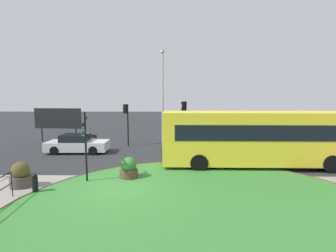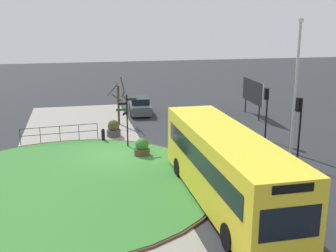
# 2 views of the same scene
# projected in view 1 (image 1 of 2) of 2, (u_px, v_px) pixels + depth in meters

# --- Properties ---
(ground) EXTENTS (120.00, 120.00, 0.00)m
(ground) POSITION_uv_depth(u_px,v_px,m) (120.00, 190.00, 11.36)
(ground) COLOR #282B2D
(sidewalk_paving) EXTENTS (32.00, 8.02, 0.02)m
(sidewalk_paving) POSITION_uv_depth(u_px,v_px,m) (108.00, 209.00, 9.38)
(sidewalk_paving) COLOR gray
(sidewalk_paving) RESTS_ON ground
(grass_island) EXTENTS (14.84, 14.84, 0.10)m
(grass_island) POSITION_uv_depth(u_px,v_px,m) (206.00, 218.00, 8.65)
(grass_island) COLOR #387A33
(grass_island) RESTS_ON ground
(grass_kerb_ring) EXTENTS (15.15, 15.15, 0.11)m
(grass_kerb_ring) POSITION_uv_depth(u_px,v_px,m) (206.00, 218.00, 8.65)
(grass_kerb_ring) COLOR brown
(grass_kerb_ring) RESTS_ON ground
(signpost_directional) EXTENTS (0.77, 1.32, 3.48)m
(signpost_directional) POSITION_uv_depth(u_px,v_px,m) (86.00, 142.00, 12.05)
(signpost_directional) COLOR black
(signpost_directional) RESTS_ON ground
(bollard_foreground) EXTENTS (0.24, 0.24, 0.89)m
(bollard_foreground) POSITION_uv_depth(u_px,v_px,m) (35.00, 184.00, 10.88)
(bollard_foreground) COLOR black
(bollard_foreground) RESTS_ON ground
(bus_yellow) EXTENTS (11.40, 2.64, 3.29)m
(bus_yellow) POSITION_uv_depth(u_px,v_px,m) (259.00, 138.00, 14.98)
(bus_yellow) COLOR yellow
(bus_yellow) RESTS_ON ground
(car_far_lane) EXTENTS (4.52, 2.01, 1.38)m
(car_far_lane) POSITION_uv_depth(u_px,v_px,m) (77.00, 144.00, 18.98)
(car_far_lane) COLOR silver
(car_far_lane) RESTS_ON ground
(traffic_light_near) EXTENTS (0.49, 0.28, 3.55)m
(traffic_light_near) POSITION_uv_depth(u_px,v_px,m) (126.00, 115.00, 21.36)
(traffic_light_near) COLOR black
(traffic_light_near) RESTS_ON ground
(traffic_light_far) EXTENTS (0.48, 0.31, 3.80)m
(traffic_light_far) POSITION_uv_depth(u_px,v_px,m) (184.00, 114.00, 20.81)
(traffic_light_far) COLOR black
(traffic_light_far) RESTS_ON ground
(lamppost_tall) EXTENTS (0.32, 0.32, 8.06)m
(lamppost_tall) POSITION_uv_depth(u_px,v_px,m) (163.00, 95.00, 21.39)
(lamppost_tall) COLOR #B7B7BC
(lamppost_tall) RESTS_ON ground
(billboard_left) EXTENTS (4.58, 0.51, 3.11)m
(billboard_left) POSITION_uv_depth(u_px,v_px,m) (58.00, 119.00, 23.62)
(billboard_left) COLOR black
(billboard_left) RESTS_ON ground
(planter_near_signpost) EXTENTS (0.96, 0.96, 1.19)m
(planter_near_signpost) POSITION_uv_depth(u_px,v_px,m) (21.00, 176.00, 11.70)
(planter_near_signpost) COLOR #47423D
(planter_near_signpost) RESTS_ON ground
(planter_kerbside) EXTENTS (0.93, 0.93, 1.14)m
(planter_kerbside) POSITION_uv_depth(u_px,v_px,m) (129.00, 169.00, 12.83)
(planter_kerbside) COLOR brown
(planter_kerbside) RESTS_ON ground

